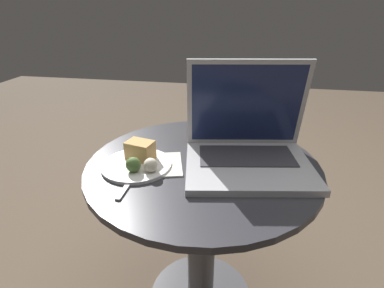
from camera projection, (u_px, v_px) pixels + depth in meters
The scene contains 6 objects.
table at pixel (202, 209), 0.89m from camera, with size 0.64×0.64×0.54m.
napkin at pixel (147, 165), 0.81m from camera, with size 0.22×0.18×0.00m.
laptop at pixel (248, 144), 0.80m from camera, with size 0.37×0.31×0.27m.
beer_glass at pixel (198, 105), 0.91m from camera, with size 0.06×0.06×0.23m.
snack_plate at pixel (138, 160), 0.80m from camera, with size 0.19×0.19×0.06m.
fork at pixel (134, 176), 0.76m from camera, with size 0.03×0.18×0.00m.
Camera 1 is at (0.10, -0.72, 0.94)m, focal length 28.00 mm.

